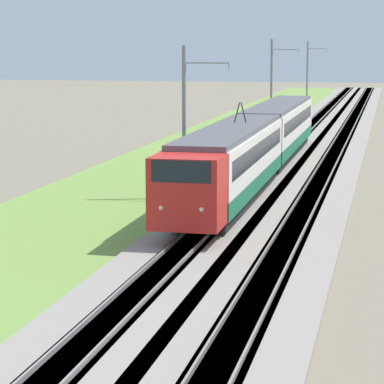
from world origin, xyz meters
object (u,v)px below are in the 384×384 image
object	(u,v)px
catenary_mast_mid	(185,121)
catenary_mast_distant	(308,75)
passenger_train	(258,141)
catenary_mast_far	(272,87)

from	to	relation	value
catenary_mast_mid	catenary_mast_distant	size ratio (longest dim) A/B	0.94
catenary_mast_mid	catenary_mast_distant	xyz separation A→B (m)	(71.20, 0.00, 0.24)
passenger_train	catenary_mast_mid	world-z (taller)	catenary_mast_mid
catenary_mast_mid	catenary_mast_far	xyz separation A→B (m)	(35.60, 0.00, 0.27)
catenary_mast_far	catenary_mast_distant	distance (m)	35.60
catenary_mast_mid	catenary_mast_far	world-z (taller)	catenary_mast_far
passenger_train	catenary_mast_distant	world-z (taller)	catenary_mast_distant
catenary_mast_far	catenary_mast_distant	xyz separation A→B (m)	(35.60, -0.00, -0.03)
passenger_train	catenary_mast_distant	xyz separation A→B (m)	(63.40, 2.79, 2.03)
catenary_mast_far	catenary_mast_mid	bearing A→B (deg)	-179.99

